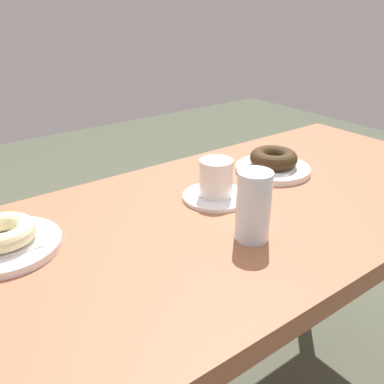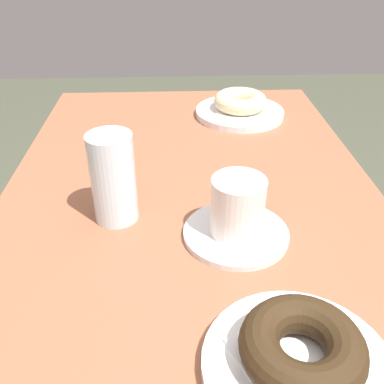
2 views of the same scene
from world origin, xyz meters
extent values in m
cube|color=#94573C|center=(0.00, 0.00, 0.68)|extent=(1.29, 0.62, 0.04)
cylinder|color=#A35C43|center=(-0.55, -0.21, 0.33)|extent=(0.05, 0.05, 0.66)
cylinder|color=#A35C43|center=(-0.55, 0.21, 0.33)|extent=(0.05, 0.05, 0.66)
cylinder|color=white|center=(0.18, 0.09, 0.71)|extent=(0.19, 0.19, 0.02)
cube|color=white|center=(0.18, 0.09, 0.72)|extent=(0.14, 0.14, 0.00)
torus|color=#322212|center=(0.18, 0.09, 0.74)|extent=(0.12, 0.12, 0.04)
cylinder|color=white|center=(-0.48, 0.12, 0.71)|extent=(0.20, 0.20, 0.01)
cube|color=white|center=(-0.48, 0.12, 0.72)|extent=(0.12, 0.12, 0.00)
torus|color=beige|center=(-0.48, 0.12, 0.74)|extent=(0.12, 0.12, 0.04)
cylinder|color=silver|center=(-0.09, -0.11, 0.77)|extent=(0.06, 0.06, 0.13)
cylinder|color=silver|center=(-0.04, 0.06, 0.71)|extent=(0.15, 0.15, 0.01)
cylinder|color=white|center=(-0.04, 0.06, 0.75)|extent=(0.07, 0.07, 0.08)
cylinder|color=black|center=(-0.04, 0.06, 0.79)|extent=(0.07, 0.07, 0.00)
camera|label=1|loc=(-0.60, -0.60, 1.12)|focal=39.74mm
camera|label=2|loc=(0.44, -0.03, 1.08)|focal=40.29mm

